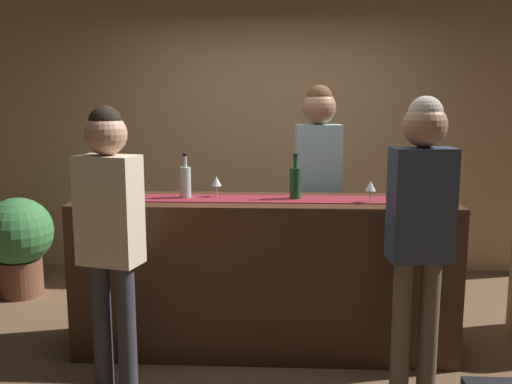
% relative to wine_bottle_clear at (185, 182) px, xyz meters
% --- Properties ---
extents(ground_plane, '(10.00, 10.00, 0.00)m').
position_rel_wine_bottle_clear_xyz_m(ground_plane, '(0.53, -0.02, -1.16)').
color(ground_plane, brown).
extents(back_wall, '(6.00, 0.12, 2.90)m').
position_rel_wine_bottle_clear_xyz_m(back_wall, '(0.53, 1.88, 0.29)').
color(back_wall, tan).
rests_on(back_wall, ground).
extents(bar_counter, '(2.50, 0.60, 1.04)m').
position_rel_wine_bottle_clear_xyz_m(bar_counter, '(0.53, -0.02, -0.63)').
color(bar_counter, '#3D2314').
rests_on(bar_counter, ground).
extents(counter_runner_cloth, '(2.38, 0.28, 0.01)m').
position_rel_wine_bottle_clear_xyz_m(counter_runner_cloth, '(0.53, -0.02, -0.11)').
color(counter_runner_cloth, maroon).
rests_on(counter_runner_cloth, bar_counter).
extents(wine_bottle_clear, '(0.07, 0.07, 0.30)m').
position_rel_wine_bottle_clear_xyz_m(wine_bottle_clear, '(0.00, 0.00, 0.00)').
color(wine_bottle_clear, '#B2C6C1').
rests_on(wine_bottle_clear, bar_counter).
extents(wine_bottle_green, '(0.07, 0.07, 0.30)m').
position_rel_wine_bottle_clear_xyz_m(wine_bottle_green, '(0.73, -0.01, 0.00)').
color(wine_bottle_green, '#194723').
rests_on(wine_bottle_green, bar_counter).
extents(wine_bottle_amber, '(0.07, 0.07, 0.30)m').
position_rel_wine_bottle_clear_xyz_m(wine_bottle_amber, '(-0.50, -0.04, 0.00)').
color(wine_bottle_amber, brown).
rests_on(wine_bottle_amber, bar_counter).
extents(wine_glass_near_customer, '(0.07, 0.07, 0.14)m').
position_rel_wine_bottle_clear_xyz_m(wine_glass_near_customer, '(0.20, 0.04, -0.01)').
color(wine_glass_near_customer, silver).
rests_on(wine_glass_near_customer, bar_counter).
extents(wine_glass_mid_counter, '(0.07, 0.07, 0.14)m').
position_rel_wine_bottle_clear_xyz_m(wine_glass_mid_counter, '(1.21, -0.12, -0.01)').
color(wine_glass_mid_counter, silver).
rests_on(wine_glass_mid_counter, bar_counter).
extents(bartender, '(0.35, 0.25, 1.81)m').
position_rel_wine_bottle_clear_xyz_m(bartender, '(0.92, 0.56, -0.02)').
color(bartender, '#26262B').
rests_on(bartender, ground).
extents(customer_sipping, '(0.36, 0.24, 1.72)m').
position_rel_wine_bottle_clear_xyz_m(customer_sipping, '(1.42, -0.59, -0.09)').
color(customer_sipping, brown).
rests_on(customer_sipping, ground).
extents(customer_browsing, '(0.38, 0.28, 1.67)m').
position_rel_wine_bottle_clear_xyz_m(customer_browsing, '(-0.32, -0.65, -0.13)').
color(customer_browsing, '#33333D').
rests_on(customer_browsing, ground).
extents(potted_plant_tall, '(0.59, 0.59, 0.87)m').
position_rel_wine_bottle_clear_xyz_m(potted_plant_tall, '(-1.63, 0.92, -0.65)').
color(potted_plant_tall, brown).
rests_on(potted_plant_tall, ground).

